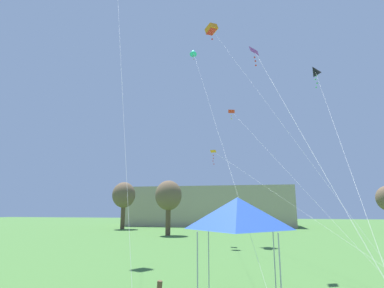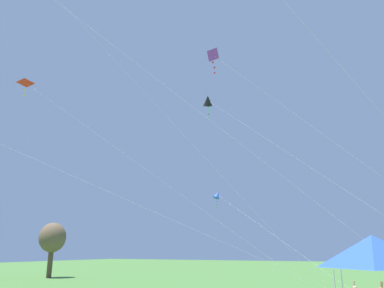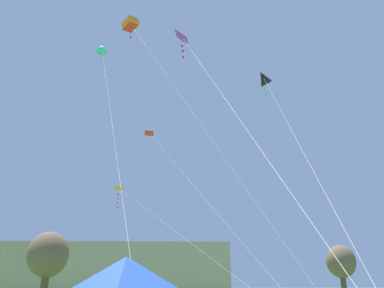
{
  "view_description": "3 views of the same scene",
  "coord_description": "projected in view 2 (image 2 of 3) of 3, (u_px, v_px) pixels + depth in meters",
  "views": [
    {
      "loc": [
        -5.58,
        -6.31,
        3.86
      ],
      "look_at": [
        -9.47,
        13.36,
        8.15
      ],
      "focal_mm": 28.0,
      "sensor_mm": 36.0,
      "label": 1
    },
    {
      "loc": [
        -24.06,
        6.54,
        3.7
      ],
      "look_at": [
        -6.43,
        15.13,
        9.26
      ],
      "focal_mm": 35.0,
      "sensor_mm": 36.0,
      "label": 2
    },
    {
      "loc": [
        -5.11,
        -1.69,
        3.97
      ],
      "look_at": [
        -4.45,
        15.13,
        9.78
      ],
      "focal_mm": 35.0,
      "sensor_mm": 36.0,
      "label": 3
    }
  ],
  "objects": [
    {
      "name": "kite_blue_diamond_0",
      "position": [
        217.0,
        195.0,
        36.59
      ],
      "size": [
        9.84,
        14.48,
        9.35
      ],
      "color": "silver",
      "rests_on": "ground"
    },
    {
      "name": "kite_purple_delta_2",
      "position": [
        216.0,
        58.0,
        22.89
      ],
      "size": [
        2.9,
        16.21,
        15.6
      ],
      "color": "silver",
      "rests_on": "ground"
    },
    {
      "name": "kite_black_diamond_3",
      "position": [
        208.0,
        101.0,
        27.7
      ],
      "size": [
        2.92,
        17.56,
        14.93
      ],
      "color": "silver",
      "rests_on": "ground"
    },
    {
      "name": "festival_tent",
      "position": [
        373.0,
        251.0,
        15.56
      ],
      "size": [
        3.31,
        3.31,
        4.31
      ],
      "color": "#B7B7BC",
      "rests_on": "ground"
    },
    {
      "name": "tree_far_left",
      "position": [
        52.0,
        238.0,
        52.52
      ],
      "size": [
        3.67,
        3.67,
        7.41
      ],
      "color": "brown",
      "rests_on": "ground"
    },
    {
      "name": "kite_red_delta_1",
      "position": [
        28.0,
        85.0,
        26.21
      ],
      "size": [
        8.65,
        19.75,
        15.22
      ],
      "color": "silver",
      "rests_on": "ground"
    }
  ]
}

